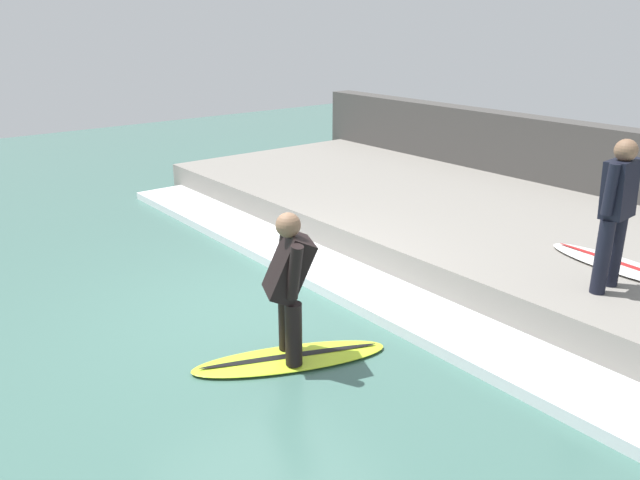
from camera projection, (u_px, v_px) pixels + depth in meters
name	position (u px, v px, depth m)	size (l,w,h in m)	color
ground_plane	(263.00, 311.00, 7.34)	(28.00, 28.00, 0.00)	#426B60
concrete_ledge	(476.00, 226.00, 9.57)	(4.40, 11.63, 0.49)	gray
back_wall	(568.00, 168.00, 10.82)	(0.50, 12.22, 1.59)	#474442
wave_foam_crest	(345.00, 280.00, 8.07)	(0.92, 11.05, 0.13)	white
surfboard_riding	(291.00, 358.00, 6.27)	(2.03, 1.26, 0.07)	#BFE02D
surfer_riding	(289.00, 280.00, 5.98)	(0.59, 0.65, 1.50)	black
surfer_waiting_near	(616.00, 208.00, 6.44)	(0.56, 0.28, 1.63)	black
surfboard_waiting_near	(618.00, 265.00, 7.31)	(0.67, 1.79, 0.07)	white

